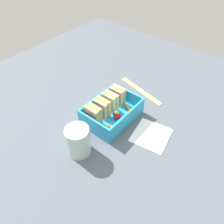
# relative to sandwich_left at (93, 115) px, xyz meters

# --- Properties ---
(ground_plane) EXTENTS (1.20, 1.20, 0.02)m
(ground_plane) POSITION_rel_sandwich_left_xyz_m (0.06, -0.02, -0.05)
(ground_plane) COLOR #4D545D
(bento_tray) EXTENTS (0.18, 0.13, 0.01)m
(bento_tray) POSITION_rel_sandwich_left_xyz_m (0.06, -0.02, -0.04)
(bento_tray) COLOR #2598CC
(bento_tray) RESTS_ON ground_plane
(bento_rim) EXTENTS (0.18, 0.13, 0.05)m
(bento_rim) POSITION_rel_sandwich_left_xyz_m (0.06, -0.02, -0.01)
(bento_rim) COLOR #2598CC
(bento_rim) RESTS_ON bento_tray
(sandwich_left) EXTENTS (0.03, 0.05, 0.06)m
(sandwich_left) POSITION_rel_sandwich_left_xyz_m (0.00, 0.00, 0.00)
(sandwich_left) COLOR tan
(sandwich_left) RESTS_ON bento_tray
(sandwich_center_left) EXTENTS (0.03, 0.05, 0.06)m
(sandwich_center_left) POSITION_rel_sandwich_left_xyz_m (0.04, 0.00, 0.00)
(sandwich_center_left) COLOR #D2C17E
(sandwich_center_left) RESTS_ON bento_tray
(sandwich_center) EXTENTS (0.03, 0.05, 0.06)m
(sandwich_center) POSITION_rel_sandwich_left_xyz_m (0.08, 0.00, 0.00)
(sandwich_center) COLOR beige
(sandwich_center) RESTS_ON bento_tray
(sandwich_center_right) EXTENTS (0.03, 0.05, 0.06)m
(sandwich_center_right) POSITION_rel_sandwich_left_xyz_m (0.12, 0.00, 0.00)
(sandwich_center_right) COLOR #E4B389
(sandwich_center_right) RESTS_ON bento_tray
(carrot_stick_far_left) EXTENTS (0.04, 0.04, 0.01)m
(carrot_stick_far_left) POSITION_rel_sandwich_left_xyz_m (0.01, -0.05, -0.03)
(carrot_stick_far_left) COLOR orange
(carrot_stick_far_left) RESTS_ON bento_tray
(strawberry_far_left) EXTENTS (0.03, 0.03, 0.03)m
(strawberry_far_left) POSITION_rel_sandwich_left_xyz_m (0.06, -0.04, -0.02)
(strawberry_far_left) COLOR red
(strawberry_far_left) RESTS_ON bento_tray
(carrot_stick_left) EXTENTS (0.03, 0.05, 0.01)m
(carrot_stick_left) POSITION_rel_sandwich_left_xyz_m (0.11, -0.06, -0.03)
(carrot_stick_left) COLOR orange
(carrot_stick_left) RESTS_ON bento_tray
(chopstick_pair) EXTENTS (0.06, 0.20, 0.01)m
(chopstick_pair) POSITION_rel_sandwich_left_xyz_m (0.24, -0.02, -0.04)
(chopstick_pair) COLOR tan
(chopstick_pair) RESTS_ON ground_plane
(drinking_glass) EXTENTS (0.07, 0.07, 0.09)m
(drinking_glass) POSITION_rel_sandwich_left_xyz_m (-0.10, -0.04, 0.00)
(drinking_glass) COLOR silver
(drinking_glass) RESTS_ON ground_plane
(folded_napkin) EXTENTS (0.12, 0.12, 0.00)m
(folded_napkin) POSITION_rel_sandwich_left_xyz_m (0.08, -0.16, -0.04)
(folded_napkin) COLOR white
(folded_napkin) RESTS_ON ground_plane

